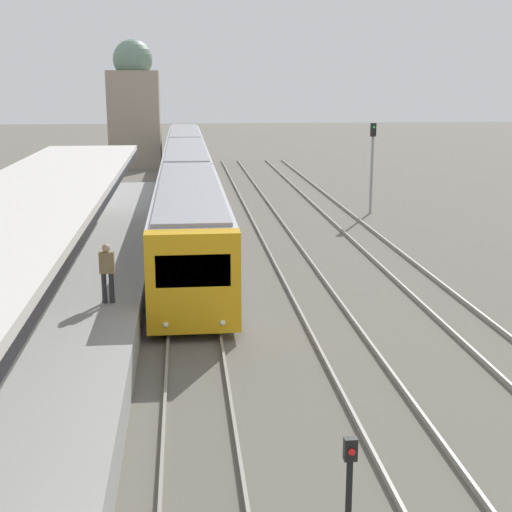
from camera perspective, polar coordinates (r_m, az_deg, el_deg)
platform_canopy at (r=20.94m, az=-17.09°, el=4.90°), size 4.00×27.34×3.06m
person_on_platform at (r=19.90m, az=-11.83°, el=-1.08°), size 0.40×0.22×1.66m
train_near at (r=42.49m, az=-5.59°, el=6.74°), size 2.57×47.81×3.15m
signal_post_near at (r=11.38m, az=7.49°, el=-17.15°), size 0.20×0.21×1.73m
signal_mast_far at (r=38.52m, az=9.28°, el=7.83°), size 0.28×0.29×4.81m
distant_domed_building at (r=60.83m, az=-9.69°, el=11.62°), size 4.16×4.16×10.26m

